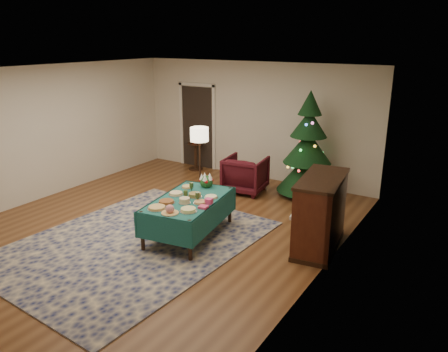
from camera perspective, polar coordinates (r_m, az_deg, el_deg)
The scene contains 26 objects.
room_shell at distance 7.47m, azimuth -8.99°, elevation 3.01°, with size 7.00×7.00×7.00m.
doorway at distance 11.16m, azimuth -3.48°, elevation 6.72°, with size 1.08×0.04×2.16m.
rug at distance 7.37m, azimuth -11.61°, elevation -8.51°, with size 3.20×4.20×0.02m, color #141E4E.
buffet_table at distance 7.28m, azimuth -4.62°, elevation -3.98°, with size 1.26×1.85×0.67m.
platter_0 at distance 6.88m, azimuth -8.76°, elevation -4.11°, with size 0.30×0.30×0.04m.
platter_1 at distance 6.65m, azimuth -7.08°, elevation -4.43°, with size 0.27×0.27×0.14m.
platter_2 at distance 6.72m, azimuth -4.68°, elevation -4.44°, with size 0.27×0.27×0.06m.
platter_3 at distance 7.09m, azimuth -7.52°, elevation -3.36°, with size 0.28×0.28×0.05m.
platter_4 at distance 7.04m, azimuth -5.17°, elevation -3.23°, with size 0.20×0.20×0.09m.
platter_5 at distance 7.04m, azimuth -3.10°, elevation -3.43°, with size 0.24×0.24×0.04m.
platter_6 at distance 7.43m, azimuth -6.29°, elevation -2.30°, with size 0.25×0.25×0.05m.
platter_7 at distance 7.31m, azimuth -3.84°, elevation -2.50°, with size 0.24×0.24×0.06m.
platter_8 at distance 7.25m, azimuth -1.71°, elevation -2.76°, with size 0.23×0.23×0.04m.
platter_9 at distance 7.76m, azimuth -4.82°, elevation -1.42°, with size 0.21×0.21×0.04m.
goblet_0 at distance 7.57m, azimuth -4.28°, elevation -1.38°, with size 0.07×0.07×0.16m.
goblet_1 at distance 7.09m, azimuth -3.47°, elevation -2.69°, with size 0.07×0.07×0.16m.
goblet_2 at distance 7.18m, azimuth -5.03°, elevation -2.46°, with size 0.07×0.07×0.16m.
napkin_stack at distance 6.84m, azimuth -2.72°, elevation -4.06°, with size 0.13×0.13×0.04m, color #D13A63.
gift_box at distance 7.00m, azimuth -1.98°, elevation -3.30°, with size 0.11×0.11×0.09m, color #E03E77.
centerpiece at distance 7.75m, azimuth -2.33°, elevation -0.61°, with size 0.24×0.24×0.28m.
armchair at distance 9.41m, azimuth 2.82°, elevation 0.44°, with size 0.83×0.78×0.86m, color #400D15.
floor_lamp at distance 8.73m, azimuth -3.23°, elevation 4.87°, with size 0.37×0.37×1.51m.
side_table at distance 11.04m, azimuth -3.72°, elevation 2.54°, with size 0.39×0.39×0.69m.
potted_plant at distance 10.93m, azimuth -3.77°, elevation 4.90°, with size 0.22×0.40×0.22m, color red.
christmas_tree at distance 9.19m, azimuth 10.86°, elevation 3.40°, with size 1.58×1.58×2.22m.
piano at distance 7.02m, azimuth 12.43°, elevation -4.84°, with size 0.81×1.43×1.18m.
Camera 1 is at (4.78, -5.43, 3.22)m, focal length 35.00 mm.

